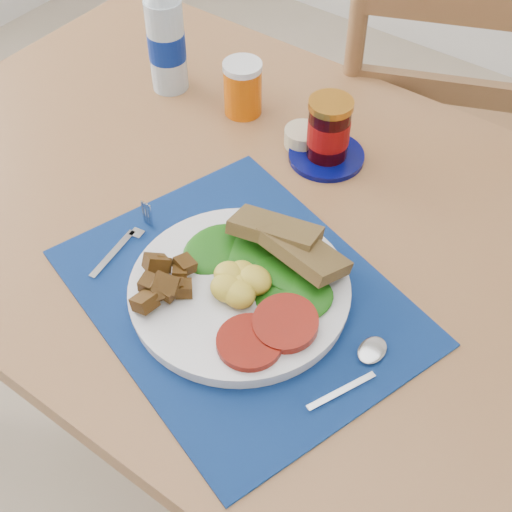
{
  "coord_description": "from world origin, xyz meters",
  "views": [
    {
      "loc": [
        0.48,
        -0.47,
        1.56
      ],
      "look_at": [
        0.07,
        0.08,
        0.8
      ],
      "focal_mm": 50.0,
      "sensor_mm": 36.0,
      "label": 1
    }
  ],
  "objects": [
    {
      "name": "chair_far",
      "position": [
        0.03,
        0.82,
        0.59
      ],
      "size": [
        0.56,
        0.55,
        1.17
      ],
      "rotation": [
        0.0,
        0.0,
        3.54
      ],
      "color": "brown",
      "rests_on": "ground"
    },
    {
      "name": "fork",
      "position": [
        -0.13,
        0.02,
        0.76
      ],
      "size": [
        0.03,
        0.15,
        0.0
      ],
      "rotation": [
        0.0,
        0.0,
        0.15
      ],
      "color": "#B2B5BA",
      "rests_on": "placemat"
    },
    {
      "name": "breakfast_plate",
      "position": [
        0.07,
        0.04,
        0.78
      ],
      "size": [
        0.32,
        0.32,
        0.08
      ],
      "rotation": [
        0.0,
        0.0,
        0.09
      ],
      "color": "silver",
      "rests_on": "placemat"
    },
    {
      "name": "table",
      "position": [
        0.0,
        0.2,
        0.67
      ],
      "size": [
        1.4,
        0.9,
        0.75
      ],
      "color": "brown",
      "rests_on": "ground"
    },
    {
      "name": "spoon",
      "position": [
        0.28,
        0.04,
        0.76
      ],
      "size": [
        0.05,
        0.15,
        0.0
      ],
      "rotation": [
        0.0,
        0.0,
        -0.41
      ],
      "color": "#B2B5BA",
      "rests_on": "placemat"
    },
    {
      "name": "placemat",
      "position": [
        0.07,
        0.04,
        0.75
      ],
      "size": [
        0.59,
        0.52,
        0.0
      ],
      "primitive_type": "cube",
      "rotation": [
        0.0,
        0.0,
        -0.31
      ],
      "color": "black",
      "rests_on": "table"
    },
    {
      "name": "ramekin",
      "position": [
        -0.05,
        0.39,
        0.77
      ],
      "size": [
        0.07,
        0.07,
        0.03
      ],
      "primitive_type": "cylinder",
      "color": "#C2B58E",
      "rests_on": "table"
    },
    {
      "name": "water_bottle",
      "position": [
        -0.36,
        0.38,
        0.86
      ],
      "size": [
        0.07,
        0.07,
        0.24
      ],
      "color": "#ADBFCC",
      "rests_on": "table"
    },
    {
      "name": "juice_glass",
      "position": [
        -0.2,
        0.4,
        0.8
      ],
      "size": [
        0.07,
        0.07,
        0.1
      ],
      "primitive_type": "cylinder",
      "color": "#CF5605",
      "rests_on": "table"
    },
    {
      "name": "jam_on_saucer",
      "position": [
        0.0,
        0.38,
        0.8
      ],
      "size": [
        0.13,
        0.13,
        0.12
      ],
      "color": "#04094F",
      "rests_on": "table"
    },
    {
      "name": "ground",
      "position": [
        0.0,
        0.0,
        0.0
      ],
      "size": [
        4.0,
        4.0,
        0.0
      ],
      "primitive_type": "plane",
      "color": "gray",
      "rests_on": "ground"
    }
  ]
}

